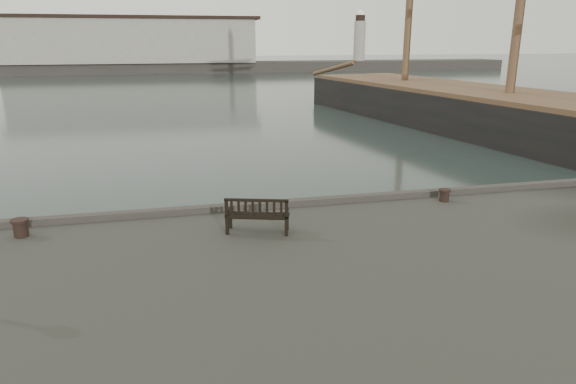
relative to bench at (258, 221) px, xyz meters
name	(u,v)px	position (x,y,z in m)	size (l,w,h in m)	color
ground	(268,255)	(0.64, 2.06, -1.85)	(400.00, 400.00, 0.00)	black
breakwater	(152,50)	(-3.91, 94.06, 2.44)	(140.00, 9.50, 12.20)	#383530
bench	(258,221)	(0.00, 0.00, 0.00)	(1.69, 1.00, 0.92)	black
bollard_left	(20,228)	(-5.80, 1.08, -0.07)	(0.43, 0.43, 0.45)	black
bollard_right	(444,195)	(5.98, 1.28, -0.11)	(0.36, 0.36, 0.38)	black
tall_ship_main	(506,123)	(20.43, 18.36, -1.04)	(15.30, 43.90, 32.31)	black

